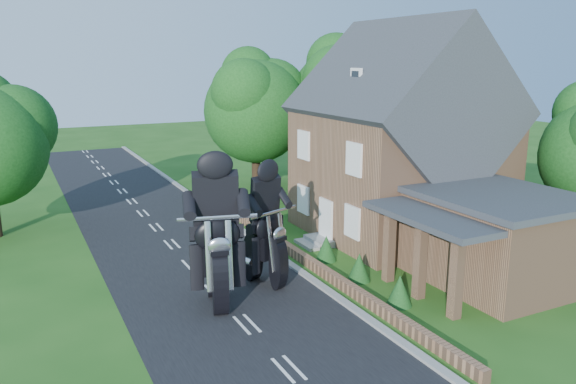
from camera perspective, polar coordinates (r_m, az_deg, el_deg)
name	(u,v)px	position (r m, az deg, el deg)	size (l,w,h in m)	color
ground	(247,325)	(18.58, -4.21, -13.29)	(120.00, 120.00, 0.00)	#204D15
road	(247,324)	(18.58, -4.21, -13.26)	(7.00, 80.00, 0.02)	black
kerb	(343,302)	(20.08, 5.63, -11.02)	(0.30, 80.00, 0.12)	gray
garden_wall	(294,252)	(24.36, 0.65, -6.15)	(0.30, 22.00, 0.40)	#92684A
house	(400,145)	(27.46, 11.29, 4.73)	(9.54, 8.64, 10.24)	#92684A
annex	(495,237)	(22.71, 20.29, -4.29)	(7.05, 5.94, 3.44)	#92684A
tree_house_right	(460,117)	(33.34, 17.05, 7.34)	(6.51, 6.00, 8.40)	black
tree_behind_house	(350,92)	(37.64, 6.36, 10.04)	(7.81, 7.20, 10.08)	black
tree_behind_left	(261,102)	(35.67, -2.79, 9.13)	(6.94, 6.40, 9.16)	black
shrub_a	(400,290)	(20.02, 11.27, -9.76)	(0.90, 0.90, 1.10)	#133C15
shrub_b	(359,267)	(21.89, 7.25, -7.57)	(0.90, 0.90, 1.10)	#133C15
shrub_c	(326,248)	(23.88, 3.90, -5.70)	(0.90, 0.90, 1.10)	#133C15
shrub_d	(275,219)	(28.09, -1.28, -2.74)	(0.90, 0.90, 1.10)	#133C15
shrub_e	(256,207)	(30.29, -3.31, -1.57)	(0.90, 0.90, 1.10)	#133C15
shrub_f	(238,198)	(32.53, -5.06, -0.56)	(0.90, 0.90, 1.10)	#133C15
motorcycle_lead	(266,267)	(21.29, -2.29, -7.58)	(0.39, 1.55, 1.45)	black
motorcycle_follow	(218,284)	(19.64, -7.11, -9.23)	(0.44, 1.75, 1.63)	black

